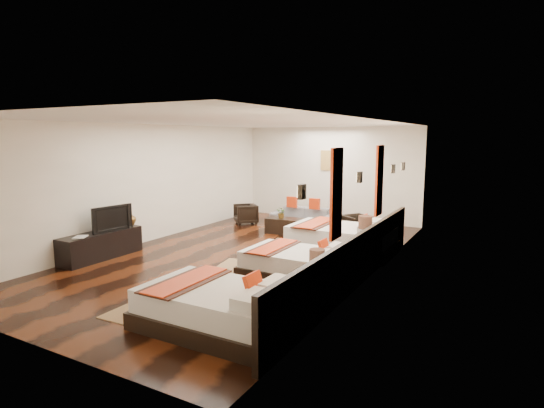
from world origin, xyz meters
The scene contains 30 objects.
floor centered at (0.00, 0.00, 0.00)m, with size 5.50×9.50×0.01m, color black.
ceiling centered at (0.00, 0.00, 2.80)m, with size 5.50×9.50×0.01m, color white.
back_wall centered at (0.00, 4.75, 1.40)m, with size 5.50×0.01×2.80m, color silver.
left_wall centered at (-2.75, 0.00, 1.40)m, with size 0.01×9.50×2.80m, color silver.
right_wall centered at (2.75, 0.00, 1.40)m, with size 0.01×9.50×2.80m, color silver.
headboard_panel centered at (2.71, -0.80, 0.45)m, with size 0.08×6.60×0.90m, color black.
bed_near centered at (1.70, -3.25, 0.28)m, with size 2.17×1.36×0.83m.
bed_mid centered at (1.70, -0.87, 0.26)m, with size 1.99×1.25×0.76m.
bed_far centered at (1.70, 1.25, 0.30)m, with size 2.29×1.44×0.87m.
nightstand_a centered at (2.44, -1.89, 0.30)m, with size 0.43×0.43×0.86m.
nightstand_b centered at (2.44, 0.46, 0.35)m, with size 0.50×0.50×0.99m.
jute_mat_near centered at (0.32, -3.23, 0.01)m, with size 0.75×1.20×0.01m, color olive.
jute_mat_mid centered at (0.34, -0.94, 0.01)m, with size 0.75×1.20×0.01m, color olive.
jute_mat_far centered at (0.31, 1.16, 0.01)m, with size 0.75×1.20×0.01m, color olive.
tv_console centered at (-2.50, -1.68, 0.28)m, with size 0.50×1.80×0.55m, color black.
tv centered at (-2.45, -1.46, 0.82)m, with size 0.93×0.12×0.54m, color black.
book centered at (-2.50, -2.30, 0.56)m, with size 0.22×0.30×0.03m, color black.
figurine centered at (-2.50, -0.93, 0.73)m, with size 0.34×0.34×0.36m, color brown.
sofa centered at (-0.24, 3.35, 0.26)m, with size 1.78×0.70×0.52m, color slate.
armchair_left centered at (-1.85, 2.88, 0.29)m, with size 0.61×0.63×0.57m, color black.
armchair_right centered at (1.52, 2.77, 0.28)m, with size 0.61×0.63×0.57m, color black.
coffee_table centered at (-0.24, 2.30, 0.20)m, with size 1.00×0.50×0.40m, color black.
table_plant centered at (-0.33, 2.25, 0.55)m, with size 0.26×0.23×0.29m, color #295D1F.
orange_panel_a centered at (2.73, -1.90, 1.70)m, with size 0.04×0.40×1.30m, color #D86014.
orange_panel_b centered at (2.73, 0.30, 1.70)m, with size 0.04×0.40×1.30m, color #D86014.
sconce_near centered at (2.70, -3.00, 1.85)m, with size 0.07×0.12×0.18m.
sconce_mid centered at (2.70, -0.80, 1.85)m, with size 0.07×0.12×0.18m.
sconce_far centered at (2.70, 1.40, 1.85)m, with size 0.07×0.12×0.18m.
sconce_lounge centered at (2.70, 2.30, 1.85)m, with size 0.07×0.12×0.18m.
gold_artwork centered at (0.00, 4.73, 1.80)m, with size 0.60×0.04×0.60m, color #AD873F.
Camera 1 is at (4.94, -7.73, 2.50)m, focal length 29.08 mm.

